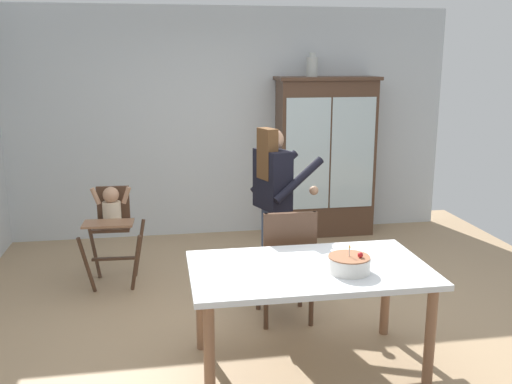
# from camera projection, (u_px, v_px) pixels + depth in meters

# --- Properties ---
(ground_plane) EXTENTS (6.24, 6.24, 0.00)m
(ground_plane) POSITION_uv_depth(u_px,v_px,m) (272.00, 325.00, 4.62)
(ground_plane) COLOR tan
(wall_back) EXTENTS (5.32, 0.06, 2.70)m
(wall_back) POSITION_uv_depth(u_px,v_px,m) (230.00, 123.00, 6.83)
(wall_back) COLOR silver
(wall_back) RESTS_ON ground_plane
(china_cabinet) EXTENTS (1.20, 0.48, 1.90)m
(china_cabinet) POSITION_uv_depth(u_px,v_px,m) (325.00, 156.00, 6.85)
(china_cabinet) COLOR #4C3323
(china_cabinet) RESTS_ON ground_plane
(ceramic_vase) EXTENTS (0.13, 0.13, 0.27)m
(ceramic_vase) POSITION_uv_depth(u_px,v_px,m) (312.00, 66.00, 6.58)
(ceramic_vase) COLOR #B2B7B2
(ceramic_vase) RESTS_ON china_cabinet
(high_chair_with_toddler) EXTENTS (0.60, 0.70, 0.95)m
(high_chair_with_toddler) POSITION_uv_depth(u_px,v_px,m) (112.00, 218.00, 5.33)
(high_chair_with_toddler) COLOR #4C3323
(high_chair_with_toddler) RESTS_ON ground_plane
(adult_person) EXTENTS (0.62, 0.61, 1.53)m
(adult_person) POSITION_uv_depth(u_px,v_px,m) (273.00, 192.00, 5.00)
(adult_person) COLOR #3D4C6B
(adult_person) RESTS_ON ground_plane
(dining_table) EXTENTS (1.62, 0.93, 0.74)m
(dining_table) POSITION_uv_depth(u_px,v_px,m) (309.00, 279.00, 3.87)
(dining_table) COLOR silver
(dining_table) RESTS_ON ground_plane
(birthday_cake) EXTENTS (0.28, 0.28, 0.19)m
(birthday_cake) POSITION_uv_depth(u_px,v_px,m) (349.00, 264.00, 3.74)
(birthday_cake) COLOR white
(birthday_cake) RESTS_ON dining_table
(dining_chair_far_side) EXTENTS (0.44, 0.44, 0.96)m
(dining_chair_far_side) POSITION_uv_depth(u_px,v_px,m) (287.00, 258.00, 4.54)
(dining_chair_far_side) COLOR #4C3323
(dining_chair_far_side) RESTS_ON ground_plane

